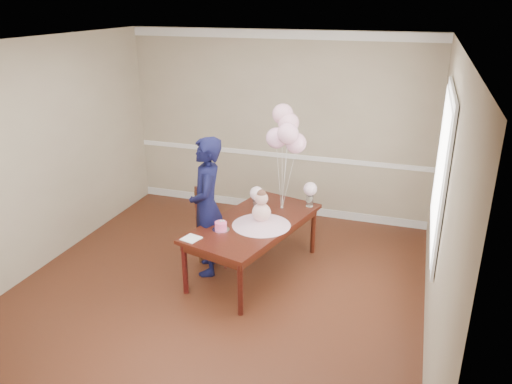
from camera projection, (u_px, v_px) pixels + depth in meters
name	position (u px, v px, depth m)	size (l,w,h in m)	color
floor	(214.00, 294.00, 5.60)	(4.50, 5.00, 0.00)	#37180D
ceiling	(205.00, 44.00, 4.61)	(4.50, 5.00, 0.02)	white
wall_back	(277.00, 125.00, 7.32)	(4.50, 0.02, 2.70)	tan
wall_front	(40.00, 321.00, 2.90)	(4.50, 0.02, 2.70)	tan
wall_left	(31.00, 160.00, 5.76)	(0.02, 5.00, 2.70)	tan
wall_right	(442.00, 208.00, 4.45)	(0.02, 5.00, 2.70)	tan
chair_rail_trim	(277.00, 155.00, 7.47)	(4.50, 0.02, 0.07)	white
crown_molding	(279.00, 34.00, 6.84)	(4.50, 0.02, 0.12)	white
baseboard_trim	(276.00, 206.00, 7.78)	(4.50, 0.02, 0.12)	silver
window_frame	(442.00, 169.00, 4.82)	(0.02, 1.66, 1.56)	white
window_blinds	(440.00, 169.00, 4.83)	(0.01, 1.50, 1.40)	silver
dining_table_top	(254.00, 223.00, 5.83)	(0.89, 1.78, 0.04)	black
table_apron	(254.00, 228.00, 5.85)	(0.80, 1.69, 0.09)	black
table_leg_fl	(185.00, 268.00, 5.50)	(0.06, 0.06, 0.62)	black
table_leg_fr	(240.00, 289.00, 5.12)	(0.06, 0.06, 0.62)	black
table_leg_bl	(264.00, 218.00, 6.78)	(0.06, 0.06, 0.62)	black
table_leg_br	(313.00, 231.00, 6.40)	(0.06, 0.06, 0.62)	black
baby_skirt	(261.00, 222.00, 5.70)	(0.68, 0.68, 0.09)	#E6AABF
baby_torso	(261.00, 212.00, 5.66)	(0.21, 0.21, 0.21)	#FFA1C1
baby_head	(261.00, 199.00, 5.60)	(0.15, 0.15, 0.15)	#D9A195
baby_hair	(261.00, 194.00, 5.58)	(0.11, 0.11, 0.11)	brown
cake_platter	(221.00, 230.00, 5.60)	(0.20, 0.20, 0.01)	silver
birthday_cake	(221.00, 226.00, 5.58)	(0.13, 0.13, 0.09)	#FF508F
cake_flower_a	(221.00, 221.00, 5.56)	(0.03, 0.03, 0.03)	white
cake_flower_b	(224.00, 221.00, 5.56)	(0.03, 0.03, 0.03)	white
rose_vase_near	(257.00, 206.00, 6.07)	(0.09, 0.09, 0.14)	white
roses_near	(257.00, 193.00, 6.01)	(0.17, 0.17, 0.17)	beige
rose_vase_far	(310.00, 201.00, 6.21)	(0.09, 0.09, 0.14)	white
roses_far	(310.00, 189.00, 6.15)	(0.17, 0.17, 0.17)	white
napkin	(191.00, 239.00, 5.39)	(0.18, 0.18, 0.01)	white
balloon_weight	(282.00, 208.00, 6.15)	(0.04, 0.04, 0.02)	silver
balloon_a	(277.00, 138.00, 5.88)	(0.25, 0.25, 0.25)	#FFB4DB
balloon_b	(288.00, 134.00, 5.72)	(0.25, 0.25, 0.25)	#FFB4D1
balloon_c	(288.00, 123.00, 5.83)	(0.25, 0.25, 0.25)	#F4ACC0
balloon_d	(283.00, 114.00, 5.85)	(0.25, 0.25, 0.25)	#EFA9BD
balloon_e	(296.00, 143.00, 5.84)	(0.25, 0.25, 0.25)	#FEB4D3
balloon_ribbon_a	(279.00, 179.00, 6.04)	(0.00, 0.00, 0.75)	white
balloon_ribbon_b	(285.00, 178.00, 5.96)	(0.00, 0.00, 0.84)	silver
balloon_ribbon_c	(285.00, 172.00, 6.01)	(0.00, 0.00, 0.92)	white
balloon_ribbon_d	(282.00, 168.00, 6.03)	(0.00, 0.00, 1.01)	white
balloon_ribbon_e	(288.00, 182.00, 6.02)	(0.00, 0.00, 0.70)	white
dining_chair_seat	(219.00, 227.00, 6.19)	(0.44, 0.44, 0.05)	#341D0E
chair_leg_fl	(200.00, 247.00, 6.19)	(0.04, 0.04, 0.43)	#3B1F10
chair_leg_fr	(225.00, 253.00, 6.05)	(0.04, 0.04, 0.43)	#3D1510
chair_leg_bl	(214.00, 235.00, 6.49)	(0.04, 0.04, 0.43)	#351C0E
chair_leg_br	(239.00, 240.00, 6.35)	(0.04, 0.04, 0.43)	#331C0E
chair_back_post_l	(197.00, 208.00, 6.01)	(0.04, 0.04, 0.56)	#34170E
chair_back_post_r	(212.00, 198.00, 6.31)	(0.04, 0.04, 0.56)	#33160E
chair_slat_low	(205.00, 212.00, 6.20)	(0.03, 0.40, 0.05)	#361C0E
chair_slat_mid	(204.00, 200.00, 6.14)	(0.03, 0.40, 0.05)	#35140E
chair_slat_top	(204.00, 188.00, 6.09)	(0.03, 0.40, 0.05)	#391D0F
woman	(207.00, 207.00, 5.79)	(0.61, 0.40, 1.67)	black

